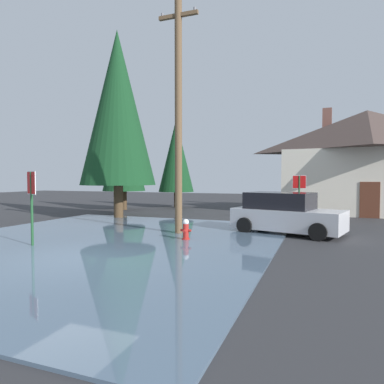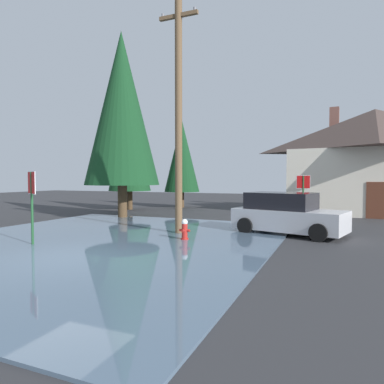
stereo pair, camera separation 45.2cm
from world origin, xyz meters
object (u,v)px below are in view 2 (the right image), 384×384
Objects in this scene: house at (374,159)px; parked_car at (287,214)px; fire_hydrant at (185,230)px; pine_tree_short_left at (182,156)px; pine_tree_tall_left at (122,109)px; stop_sign_far at (303,189)px; pine_tree_mid_left at (129,148)px; stop_sign_near at (32,193)px; utility_pole at (179,114)px.

parked_car is at bearing -111.24° from house.
fire_hydrant is 14.15m from pine_tree_short_left.
pine_tree_tall_left is at bearing -147.92° from house.
parked_car is at bearing -93.88° from stop_sign_far.
pine_tree_tall_left is 5.41m from pine_tree_mid_left.
stop_sign_near is at bearing -142.21° from parked_car.
stop_sign_near reaches higher than stop_sign_far.
parked_car is at bearing 23.97° from utility_pole.
stop_sign_far is at bearing 52.24° from stop_sign_near.
utility_pole is 12.33m from pine_tree_short_left.
house is 15.97m from pine_tree_mid_left.
stop_sign_far is at bearing -30.59° from pine_tree_short_left.
utility_pole is (-0.78, 1.19, 4.31)m from fire_hydrant.
fire_hydrant is 13.29m from pine_tree_mid_left.
pine_tree_mid_left is (-11.54, 6.57, 3.55)m from parked_car.
pine_tree_tall_left is (-5.97, 4.97, 5.62)m from fire_hydrant.
stop_sign_far is (4.17, 5.85, -3.03)m from utility_pole.
house is 2.36× the size of parked_car.
house reaches higher than parked_car.
stop_sign_far is at bearing 64.30° from fire_hydrant.
utility_pole is 0.85× the size of house.
utility_pole is 5.78m from parked_car.
pine_tree_tall_left is 7.78m from pine_tree_short_left.
pine_tree_tall_left is at bearing 143.92° from utility_pole.
parked_car is 13.38m from pine_tree_short_left.
stop_sign_near is at bearing -70.85° from pine_tree_mid_left.
stop_sign_far is (3.39, 7.04, 1.28)m from fire_hydrant.
stop_sign_far is 0.32× the size of pine_tree_mid_left.
stop_sign_near is 13.19m from pine_tree_mid_left.
stop_sign_near is 19.55m from house.
stop_sign_near is 15.41m from pine_tree_short_left.
pine_tree_mid_left is at bearing -166.70° from house.
stop_sign_far is at bearing -11.68° from pine_tree_mid_left.
stop_sign_far is 0.22× the size of house.
house reaches higher than pine_tree_short_left.
stop_sign_far is 12.36m from pine_tree_mid_left.
house is 1.62× the size of pine_tree_short_left.
pine_tree_mid_left reaches higher than stop_sign_near.
pine_tree_mid_left is at bearing 118.60° from pine_tree_tall_left.
utility_pole is 1.37× the size of pine_tree_short_left.
fire_hydrant is 15.24m from house.
stop_sign_far reaches higher than fire_hydrant.
fire_hydrant is 0.07× the size of house.
fire_hydrant is at bearing -65.19° from pine_tree_short_left.
pine_tree_short_left is at bearing 114.81° from fire_hydrant.
parked_car is 0.69× the size of pine_tree_short_left.
utility_pole is at bearing 49.07° from stop_sign_near.
fire_hydrant is 0.33× the size of stop_sign_far.
pine_tree_tall_left is (-13.05, -8.18, 2.63)m from house.
pine_tree_tall_left reaches higher than stop_sign_near.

